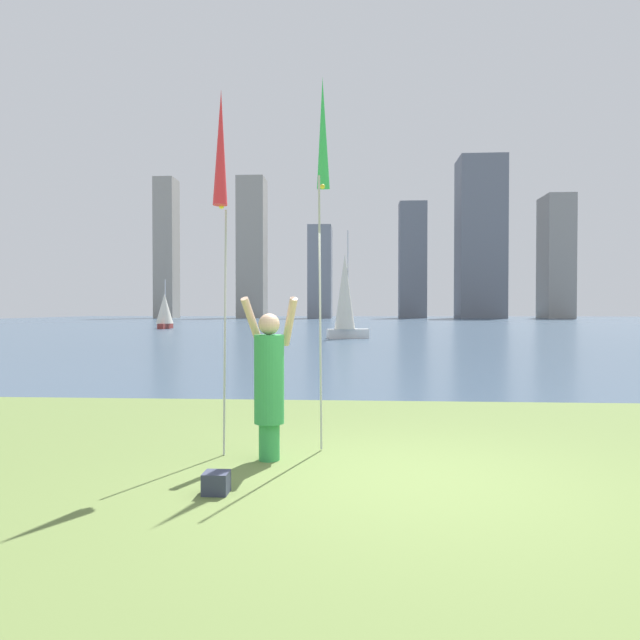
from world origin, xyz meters
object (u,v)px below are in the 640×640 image
bag (216,483)px  sailboat_0 (165,310)px  kite_flag_right (323,143)px  sailboat_2 (345,297)px  person (269,380)px  kite_flag_left (221,156)px

bag → sailboat_0: (-14.71, 42.23, 1.42)m
kite_flag_right → bag: size_ratio=19.65×
bag → sailboat_2: sailboat_2 is taller
person → kite_flag_right: kite_flag_right is taller
person → bag: (-0.30, -1.19, -0.79)m
sailboat_2 → sailboat_0: bearing=135.4°
bag → sailboat_0: size_ratio=0.05×
person → sailboat_2: sailboat_2 is taller
sailboat_2 → kite_flag_left: bearing=-91.9°
person → kite_flag_left: size_ratio=0.44×
sailboat_2 → person: bearing=-90.7°
person → sailboat_0: bearing=96.4°
kite_flag_left → kite_flag_right: bearing=31.5°
sailboat_2 → bag: bearing=-91.3°
person → sailboat_2: size_ratio=0.30×
kite_flag_right → sailboat_0: 43.27m
kite_flag_left → bag: size_ratio=18.19×
sailboat_0 → kite_flag_left: bearing=-70.6°
kite_flag_right → bag: kite_flag_right is taller
person → kite_flag_left: kite_flag_left is taller
kite_flag_right → bag: bearing=-113.8°
bag → sailboat_0: 44.75m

